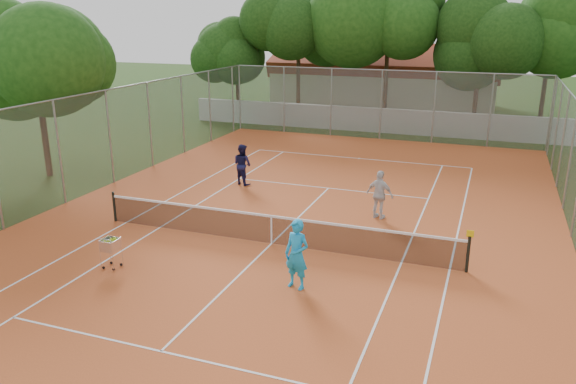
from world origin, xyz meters
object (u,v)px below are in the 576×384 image
(player_far_left, at_px, (242,164))
(player_far_right, at_px, (380,195))
(ball_hopper, at_px, (111,252))
(clubhouse, at_px, (386,79))
(player_near, at_px, (297,254))
(tennis_net, at_px, (271,229))

(player_far_left, xyz_separation_m, player_far_right, (6.35, -2.19, 0.00))
(player_far_right, bearing_deg, player_far_left, -2.68)
(player_far_left, height_order, ball_hopper, player_far_left)
(clubhouse, bearing_deg, player_far_right, -79.52)
(ball_hopper, bearing_deg, player_far_left, 76.03)
(clubhouse, xyz_separation_m, player_far_left, (-1.63, -23.29, -1.31))
(player_near, distance_m, player_far_left, 9.86)
(clubhouse, distance_m, ball_hopper, 32.33)
(tennis_net, distance_m, ball_hopper, 4.87)
(player_near, bearing_deg, player_far_left, 137.04)
(clubhouse, height_order, player_far_right, clubhouse)
(player_far_right, bearing_deg, tennis_net, 68.72)
(player_far_left, relative_size, ball_hopper, 1.81)
(player_far_right, xyz_separation_m, ball_hopper, (-6.34, -6.77, -0.39))
(player_far_right, relative_size, ball_hopper, 1.82)
(player_far_left, bearing_deg, clubhouse, -72.58)
(clubhouse, distance_m, player_far_left, 23.38)
(tennis_net, distance_m, clubhouse, 29.12)
(tennis_net, bearing_deg, ball_hopper, -138.16)
(tennis_net, xyz_separation_m, player_far_right, (2.72, 3.52, 0.39))
(clubhouse, distance_m, player_near, 31.79)
(clubhouse, xyz_separation_m, ball_hopper, (-1.63, -32.25, -1.70))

